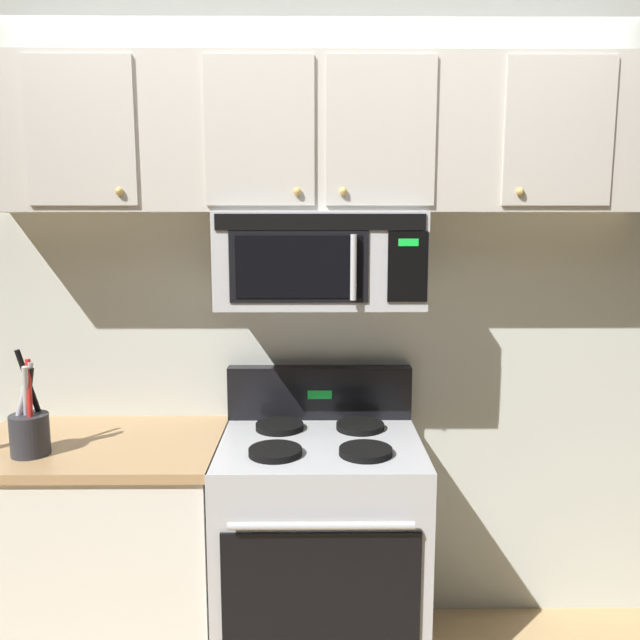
% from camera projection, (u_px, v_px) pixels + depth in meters
% --- Properties ---
extents(back_wall, '(5.20, 0.10, 2.70)m').
position_uv_depth(back_wall, '(319.00, 309.00, 2.70)').
color(back_wall, silver).
rests_on(back_wall, ground_plane).
extents(stove_range, '(0.76, 0.69, 1.12)m').
position_uv_depth(stove_range, '(320.00, 548.00, 2.48)').
color(stove_range, '#B7BABF').
rests_on(stove_range, ground_plane).
extents(over_range_microwave, '(0.76, 0.43, 0.35)m').
position_uv_depth(over_range_microwave, '(320.00, 259.00, 2.42)').
color(over_range_microwave, '#B7BABF').
extents(upper_cabinets, '(2.50, 0.36, 0.55)m').
position_uv_depth(upper_cabinets, '(320.00, 137.00, 2.38)').
color(upper_cabinets, '#BCB7AD').
extents(counter_segment, '(0.93, 0.65, 0.90)m').
position_uv_depth(counter_segment, '(103.00, 552.00, 2.48)').
color(counter_segment, white).
rests_on(counter_segment, ground_plane).
extents(utensil_crock_charcoal, '(0.13, 0.13, 0.38)m').
position_uv_depth(utensil_crock_charcoal, '(29.00, 429.00, 2.26)').
color(utensil_crock_charcoal, '#2D2D33').
rests_on(utensil_crock_charcoal, counter_segment).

